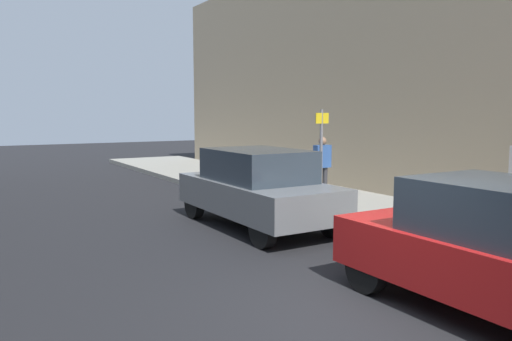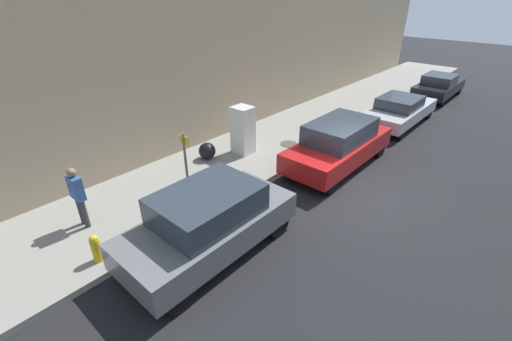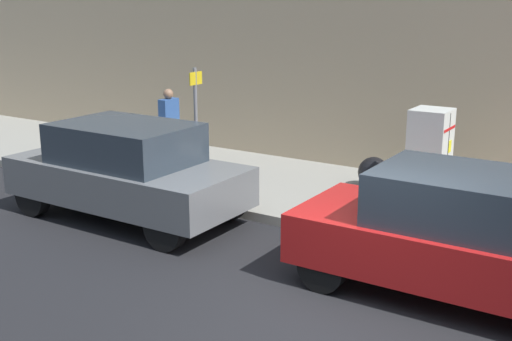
{
  "view_description": "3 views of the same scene",
  "coord_description": "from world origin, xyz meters",
  "px_view_note": "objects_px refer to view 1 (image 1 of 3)",
  "views": [
    {
      "loc": [
        4.22,
        4.54,
        2.57
      ],
      "look_at": [
        -0.2,
        -2.83,
        1.58
      ],
      "focal_mm": 35.0,
      "sensor_mm": 36.0,
      "label": 1
    },
    {
      "loc": [
        3.7,
        -9.2,
        5.9
      ],
      "look_at": [
        -2.62,
        -2.05,
        0.73
      ],
      "focal_mm": 24.0,
      "sensor_mm": 36.0,
      "label": 2
    },
    {
      "loc": [
        6.62,
        3.03,
        3.88
      ],
      "look_at": [
        -2.44,
        -2.79,
        1.02
      ],
      "focal_mm": 45.0,
      "sensor_mm": 36.0,
      "label": 3
    }
  ],
  "objects_px": {
    "pedestrian_walking_far": "(322,162)",
    "parked_suv_gray": "(258,187)",
    "trash_bag": "(489,213)",
    "street_sign_post": "(321,157)",
    "fire_hydrant": "(268,187)"
  },
  "relations": [
    {
      "from": "trash_bag",
      "to": "pedestrian_walking_far",
      "type": "relative_size",
      "value": 0.36
    },
    {
      "from": "street_sign_post",
      "to": "trash_bag",
      "type": "distance_m",
      "value": 3.75
    },
    {
      "from": "fire_hydrant",
      "to": "parked_suv_gray",
      "type": "height_order",
      "value": "parked_suv_gray"
    },
    {
      "from": "trash_bag",
      "to": "parked_suv_gray",
      "type": "height_order",
      "value": "parked_suv_gray"
    },
    {
      "from": "fire_hydrant",
      "to": "trash_bag",
      "type": "xyz_separation_m",
      "value": [
        -2.16,
        5.3,
        -0.05
      ]
    },
    {
      "from": "trash_bag",
      "to": "parked_suv_gray",
      "type": "distance_m",
      "value": 4.97
    },
    {
      "from": "street_sign_post",
      "to": "fire_hydrant",
      "type": "xyz_separation_m",
      "value": [
        -0.21,
        -2.61,
        -1.03
      ]
    },
    {
      "from": "fire_hydrant",
      "to": "pedestrian_walking_far",
      "type": "height_order",
      "value": "pedestrian_walking_far"
    },
    {
      "from": "fire_hydrant",
      "to": "parked_suv_gray",
      "type": "distance_m",
      "value": 2.66
    },
    {
      "from": "trash_bag",
      "to": "parked_suv_gray",
      "type": "xyz_separation_m",
      "value": [
        3.76,
        -3.21,
        0.43
      ]
    },
    {
      "from": "pedestrian_walking_far",
      "to": "parked_suv_gray",
      "type": "xyz_separation_m",
      "value": [
        3.17,
        1.67,
        -0.27
      ]
    },
    {
      "from": "street_sign_post",
      "to": "fire_hydrant",
      "type": "bearing_deg",
      "value": -94.62
    },
    {
      "from": "pedestrian_walking_far",
      "to": "trash_bag",
      "type": "bearing_deg",
      "value": -166.82
    },
    {
      "from": "street_sign_post",
      "to": "trash_bag",
      "type": "height_order",
      "value": "street_sign_post"
    },
    {
      "from": "fire_hydrant",
      "to": "trash_bag",
      "type": "distance_m",
      "value": 5.73
    }
  ]
}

